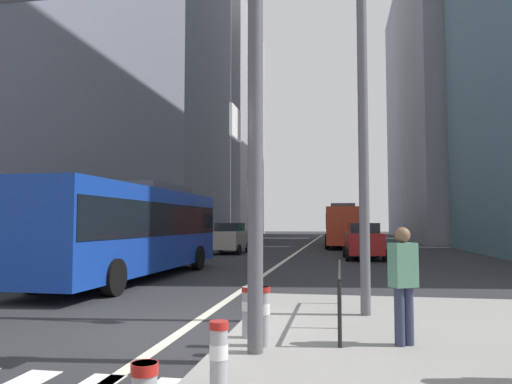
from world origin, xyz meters
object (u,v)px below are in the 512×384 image
street_lamp_post (362,58)px  bollard_back (248,309)px  sedan_white_oncoming (20,252)px  bollard_left (219,356)px  city_bus_red_distant (342,224)px  pedestrian_walking (403,279)px  traffic_signal_gantry (118,80)px  car_oncoming_mid (230,238)px  city_bus_blue_oncoming (133,226)px  bollard_right (264,313)px  city_bus_red_receding (342,224)px  car_receding_near (363,241)px

street_lamp_post → bollard_back: 5.53m
sedan_white_oncoming → bollard_left: bearing=-45.9°
city_bus_red_distant → pedestrian_walking: city_bus_red_distant is taller
street_lamp_post → traffic_signal_gantry: bearing=-140.8°
car_oncoming_mid → city_bus_blue_oncoming: bearing=-90.4°
car_oncoming_mid → sedan_white_oncoming: bearing=-102.3°
city_bus_red_distant → street_lamp_post: size_ratio=1.33×
city_bus_red_distant → bollard_right: city_bus_red_distant is taller
city_bus_red_distant → city_bus_red_receding: bearing=-90.2°
bollard_right → sedan_white_oncoming: bearing=142.1°
pedestrian_walking → sedan_white_oncoming: bearing=148.9°
traffic_signal_gantry → sedan_white_oncoming: bearing=133.1°
bollard_back → city_bus_blue_oncoming: bearing=124.6°
traffic_signal_gantry → bollard_right: traffic_signal_gantry is taller
car_receding_near → car_oncoming_mid: bearing=156.7°
bollard_back → pedestrian_walking: pedestrian_walking is taller
bollard_back → pedestrian_walking: size_ratio=0.45×
car_receding_near → pedestrian_walking: (-0.30, -19.03, 0.13)m
city_bus_blue_oncoming → car_receding_near: city_bus_blue_oncoming is taller
city_bus_red_receding → pedestrian_walking: city_bus_red_receding is taller
traffic_signal_gantry → street_lamp_post: bearing=39.2°
car_receding_near → traffic_signal_gantry: 20.56m
city_bus_blue_oncoming → car_oncoming_mid: 14.35m
city_bus_blue_oncoming → city_bus_red_distant: size_ratio=1.07×
car_oncoming_mid → street_lamp_post: bearing=-69.8°
traffic_signal_gantry → bollard_left: (2.06, -1.84, -3.52)m
city_bus_blue_oncoming → bollard_left: bearing=-61.7°
street_lamp_post → pedestrian_walking: 4.77m
city_bus_red_receding → bollard_left: 34.60m
traffic_signal_gantry → bollard_back: 4.07m
city_bus_blue_oncoming → city_bus_red_distant: 44.46m
bollard_back → car_receding_near: bearing=82.0°
city_bus_red_receding → bollard_back: 31.91m
traffic_signal_gantry → bollard_right: 4.12m
bollard_left → bollard_back: bollard_left is taller
sedan_white_oncoming → bollard_right: 11.75m
city_bus_red_distant → street_lamp_post: (0.27, -49.81, 3.45)m
bollard_left → car_receding_near: bearing=83.5°
city_bus_red_distant → bollard_right: (-1.34, -52.49, -1.21)m
city_bus_blue_oncoming → city_bus_red_receding: bearing=73.0°
city_bus_blue_oncoming → car_oncoming_mid: city_bus_blue_oncoming is taller
sedan_white_oncoming → city_bus_red_distant: bearing=76.8°
car_oncoming_mid → street_lamp_post: 22.03m
city_bus_red_distant → bollard_left: (-1.44, -54.73, -1.24)m
bollard_right → pedestrian_walking: pedestrian_walking is taller
sedan_white_oncoming → bollard_left: sedan_white_oncoming is taller
traffic_signal_gantry → bollard_right: (2.16, 0.40, -3.49)m
car_receding_near → bollard_left: size_ratio=5.58×
bollard_back → city_bus_red_distant: bearing=88.2°
car_oncoming_mid → bollard_right: car_oncoming_mid is taller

